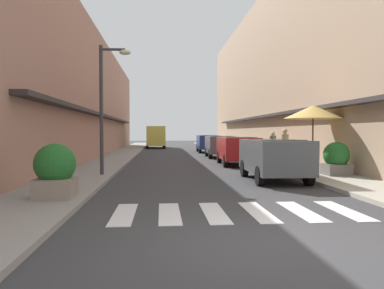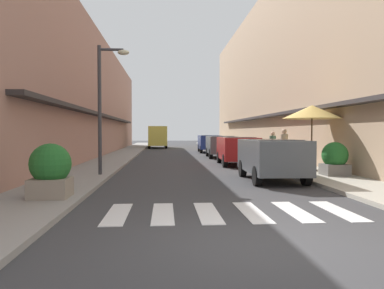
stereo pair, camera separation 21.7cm
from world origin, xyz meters
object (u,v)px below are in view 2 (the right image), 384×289
(parked_car_far, at_px, (221,144))
(planter_corner, at_px, (50,171))
(street_lamp, at_px, (105,95))
(parked_car_near, at_px, (272,155))
(pedestrian_walking_far, at_px, (284,147))
(parked_car_mid, at_px, (237,147))
(delivery_van, at_px, (158,135))
(parked_car_distant, at_px, (209,142))
(planter_midblock, at_px, (335,159))
(pedestrian_walking_near, at_px, (273,147))
(cafe_umbrella, at_px, (312,112))

(parked_car_far, xyz_separation_m, planter_corner, (-6.55, -16.21, -0.14))
(street_lamp, bearing_deg, planter_corner, -95.96)
(parked_car_near, bearing_deg, pedestrian_walking_far, 66.79)
(parked_car_mid, height_order, parked_car_far, same)
(parked_car_near, height_order, street_lamp, street_lamp)
(parked_car_far, xyz_separation_m, street_lamp, (-6.02, -11.06, 2.21))
(delivery_van, distance_m, planter_corner, 32.63)
(parked_car_distant, xyz_separation_m, delivery_van, (-4.60, 9.59, 0.48))
(delivery_van, height_order, planter_midblock, delivery_van)
(street_lamp, relative_size, pedestrian_walking_near, 2.99)
(cafe_umbrella, relative_size, pedestrian_walking_near, 1.66)
(parked_car_far, xyz_separation_m, parked_car_distant, (0.00, 6.77, 0.00))
(street_lamp, relative_size, cafe_umbrella, 1.79)
(cafe_umbrella, relative_size, planter_midblock, 2.19)
(parked_car_near, xyz_separation_m, delivery_van, (-4.60, 28.86, 0.49))
(delivery_van, xyz_separation_m, cafe_umbrella, (6.87, -26.71, 1.13))
(parked_car_near, distance_m, street_lamp, 6.57)
(parked_car_mid, xyz_separation_m, delivery_van, (-4.60, 22.30, 0.48))
(cafe_umbrella, height_order, planter_midblock, cafe_umbrella)
(planter_midblock, xyz_separation_m, pedestrian_walking_near, (-0.69, 5.86, 0.24))
(delivery_van, xyz_separation_m, pedestrian_walking_far, (6.26, -24.98, -0.36))
(parked_car_near, relative_size, parked_car_mid, 0.94)
(cafe_umbrella, relative_size, planter_corner, 2.04)
(parked_car_near, distance_m, planter_midblock, 2.61)
(parked_car_near, xyz_separation_m, planter_corner, (-6.55, -3.71, -0.14))
(delivery_van, height_order, planter_corner, delivery_van)
(street_lamp, distance_m, pedestrian_walking_near, 9.55)
(pedestrian_walking_near, bearing_deg, cafe_umbrella, 5.38)
(parked_car_near, relative_size, parked_car_distant, 0.96)
(parked_car_mid, relative_size, planter_corner, 3.20)
(parked_car_far, distance_m, parked_car_distant, 6.77)
(parked_car_near, bearing_deg, parked_car_mid, 90.00)
(parked_car_mid, xyz_separation_m, cafe_umbrella, (2.27, -4.41, 1.62))
(planter_midblock, bearing_deg, planter_corner, -154.88)
(parked_car_near, distance_m, delivery_van, 29.23)
(parked_car_near, relative_size, street_lamp, 0.82)
(parked_car_near, bearing_deg, parked_car_far, 90.00)
(parked_car_distant, height_order, cafe_umbrella, cafe_umbrella)
(parked_car_distant, relative_size, street_lamp, 0.85)
(parked_car_mid, xyz_separation_m, pedestrian_walking_near, (1.85, -0.15, 0.05))
(cafe_umbrella, distance_m, planter_corner, 10.74)
(parked_car_distant, height_order, street_lamp, street_lamp)
(planter_midblock, bearing_deg, pedestrian_walking_near, 96.71)
(parked_car_distant, distance_m, pedestrian_walking_near, 12.99)
(parked_car_mid, bearing_deg, planter_midblock, -67.10)
(parked_car_mid, height_order, pedestrian_walking_near, pedestrian_walking_near)
(pedestrian_walking_far, bearing_deg, pedestrian_walking_near, -41.67)
(street_lamp, bearing_deg, parked_car_mid, 40.41)
(parked_car_mid, xyz_separation_m, planter_corner, (-6.55, -10.27, -0.14))
(parked_car_far, relative_size, delivery_van, 0.74)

